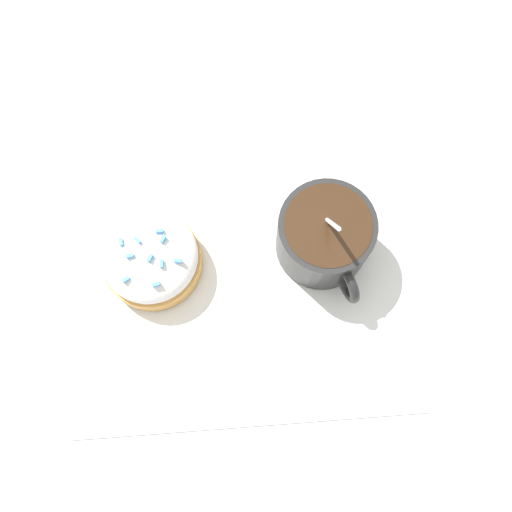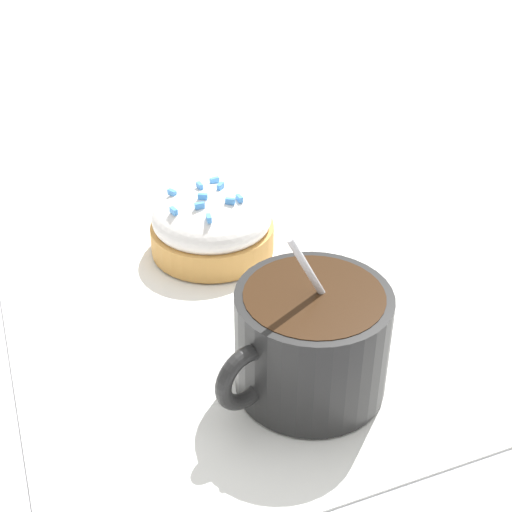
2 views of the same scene
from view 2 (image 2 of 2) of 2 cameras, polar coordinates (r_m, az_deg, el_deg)
The scene contains 4 objects.
ground_plane at distance 0.49m, azimuth 0.46°, elevation -4.31°, with size 3.00×3.00×0.00m, color #B2B2B7.
paper_napkin at distance 0.49m, azimuth 0.47°, elevation -4.17°, with size 0.34×0.34×0.00m.
coffee_cup at distance 0.41m, azimuth 4.52°, elevation -6.48°, with size 0.09×0.11×0.11m.
frosted_pastry at distance 0.54m, azimuth -3.54°, elevation 2.51°, with size 0.09×0.09×0.05m.
Camera 2 is at (-0.37, 0.14, 0.30)m, focal length 50.00 mm.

